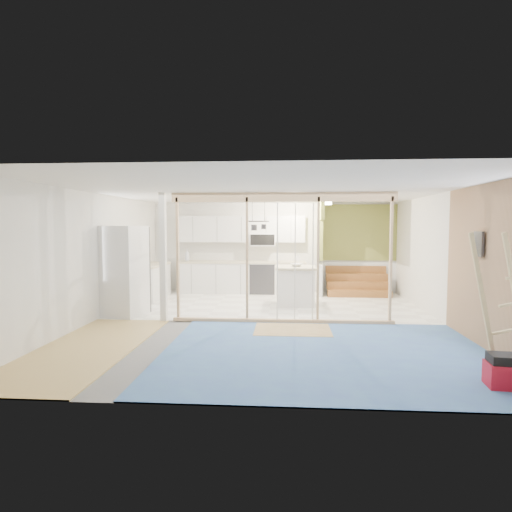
# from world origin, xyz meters

# --- Properties ---
(room) EXTENTS (7.01, 8.01, 2.61)m
(room) POSITION_xyz_m (0.00, 0.00, 1.30)
(room) COLOR slate
(room) RESTS_ON ground
(floor_overlays) EXTENTS (7.00, 8.00, 0.03)m
(floor_overlays) POSITION_xyz_m (0.07, 0.06, 0.01)
(floor_overlays) COLOR white
(floor_overlays) RESTS_ON room
(stud_frame) EXTENTS (4.66, 0.14, 2.60)m
(stud_frame) POSITION_xyz_m (-0.27, -0.00, 1.61)
(stud_frame) COLOR tan
(stud_frame) RESTS_ON room
(base_cabinets) EXTENTS (4.45, 2.24, 0.93)m
(base_cabinets) POSITION_xyz_m (-1.61, 3.36, 0.47)
(base_cabinets) COLOR silver
(base_cabinets) RESTS_ON room
(upper_cabinets) EXTENTS (3.60, 0.41, 0.85)m
(upper_cabinets) POSITION_xyz_m (-0.84, 3.82, 1.82)
(upper_cabinets) COLOR silver
(upper_cabinets) RESTS_ON room
(green_partition) EXTENTS (2.25, 1.51, 2.60)m
(green_partition) POSITION_xyz_m (2.04, 3.66, 0.94)
(green_partition) COLOR olive
(green_partition) RESTS_ON room
(pot_rack) EXTENTS (0.52, 0.52, 0.72)m
(pot_rack) POSITION_xyz_m (-0.31, 1.89, 2.00)
(pot_rack) COLOR black
(pot_rack) RESTS_ON room
(sheathing_panel) EXTENTS (0.02, 4.00, 2.60)m
(sheathing_panel) POSITION_xyz_m (3.48, -2.00, 1.30)
(sheathing_panel) COLOR #A7805B
(sheathing_panel) RESTS_ON room
(electrical_panel) EXTENTS (0.04, 0.30, 0.40)m
(electrical_panel) POSITION_xyz_m (3.43, -1.40, 1.65)
(electrical_panel) COLOR #37373C
(electrical_panel) RESTS_ON room
(ceiling_light) EXTENTS (0.32, 0.32, 0.08)m
(ceiling_light) POSITION_xyz_m (1.40, 3.00, 2.54)
(ceiling_light) COLOR #FFEABF
(ceiling_light) RESTS_ON room
(fridge) EXTENTS (0.99, 0.96, 1.94)m
(fridge) POSITION_xyz_m (-3.12, 0.45, 0.97)
(fridge) COLOR silver
(fridge) RESTS_ON room
(island) EXTENTS (0.99, 0.99, 0.96)m
(island) POSITION_xyz_m (0.60, 1.94, 0.48)
(island) COLOR white
(island) RESTS_ON room
(bowl) EXTENTS (0.35, 0.35, 0.07)m
(bowl) POSITION_xyz_m (0.62, 1.96, 0.99)
(bowl) COLOR white
(bowl) RESTS_ON island
(soap_bottle_a) EXTENTS (0.17, 0.17, 0.33)m
(soap_bottle_a) POSITION_xyz_m (-2.50, 3.76, 1.09)
(soap_bottle_a) COLOR silver
(soap_bottle_a) RESTS_ON base_cabinets
(soap_bottle_b) EXTENTS (0.10, 0.10, 0.22)m
(soap_bottle_b) POSITION_xyz_m (0.70, 3.70, 1.04)
(soap_bottle_b) COLOR silver
(soap_bottle_b) RESTS_ON base_cabinets
(toolbox) EXTENTS (0.47, 0.37, 0.41)m
(toolbox) POSITION_xyz_m (3.00, -3.25, 0.20)
(toolbox) COLOR maroon
(toolbox) RESTS_ON room
(ladder) EXTENTS (0.99, 0.05, 1.84)m
(ladder) POSITION_xyz_m (3.15, -2.85, 0.94)
(ladder) COLOR #CBB87C
(ladder) RESTS_ON room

